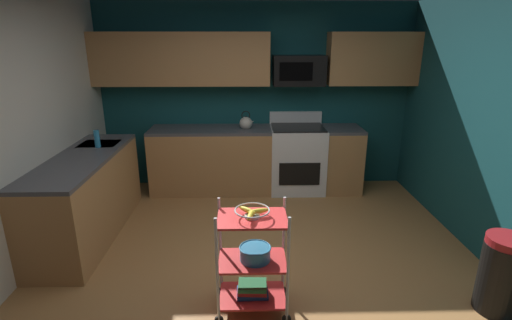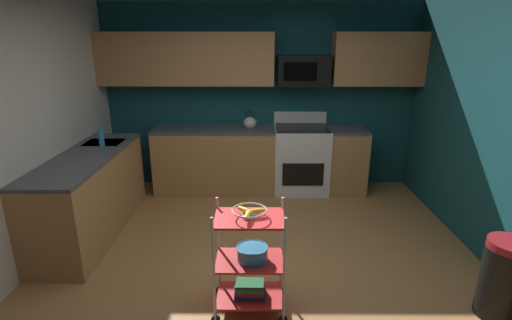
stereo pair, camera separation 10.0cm
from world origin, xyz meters
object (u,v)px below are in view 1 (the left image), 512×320
rolling_cart (252,260)px  mixing_bowl_large (255,253)px  oven_range (297,158)px  book_stack (252,289)px  dish_soap_bottle (97,139)px  trash_can (502,275)px  fruit_bowl (252,212)px  microwave (299,70)px  kettle (246,123)px

rolling_cart → mixing_bowl_large: size_ratio=3.63×
oven_range → rolling_cart: size_ratio=1.20×
mixing_bowl_large → rolling_cart: bearing=180.0°
book_stack → dish_soap_bottle: (-1.76, 1.67, 0.84)m
trash_can → fruit_bowl: bearing=178.2°
fruit_bowl → mixing_bowl_large: size_ratio=1.08×
fruit_bowl → trash_can: (1.99, -0.06, -0.55)m
rolling_cart → fruit_bowl: (0.00, -0.00, 0.42)m
microwave → mixing_bowl_large: bearing=-103.7°
trash_can → kettle: bearing=127.7°
microwave → trash_can: 3.34m
fruit_bowl → mixing_bowl_large: fruit_bowl is taller
rolling_cart → book_stack: (0.00, 0.00, -0.27)m
oven_range → trash_can: (1.32, -2.65, -0.15)m
microwave → book_stack: size_ratio=2.73×
mixing_bowl_large → book_stack: (-0.02, 0.00, -0.34)m
microwave → fruit_bowl: microwave is taller
microwave → mixing_bowl_large: microwave is taller
oven_range → trash_can: bearing=-63.6°
dish_soap_bottle → kettle: bearing=28.0°
fruit_bowl → trash_can: bearing=-1.8°
rolling_cart → kettle: (-0.05, 2.58, 0.54)m
rolling_cart → fruit_bowl: bearing=-53.1°
microwave → rolling_cart: size_ratio=0.77×
rolling_cart → dish_soap_bottle: dish_soap_bottle is taller
rolling_cart → trash_can: 2.00m
microwave → fruit_bowl: 2.89m
fruit_bowl → trash_can: fruit_bowl is taller
rolling_cart → dish_soap_bottle: 2.49m
kettle → fruit_bowl: bearing=-88.9°
rolling_cart → book_stack: size_ratio=3.56×
fruit_bowl → book_stack: 0.69m
kettle → trash_can: kettle is taller
kettle → book_stack: bearing=-88.9°
oven_range → rolling_cart: bearing=-104.7°
rolling_cart → book_stack: rolling_cart is taller
fruit_bowl → book_stack: (-0.00, 0.00, -0.69)m
trash_can → mixing_bowl_large: bearing=178.2°
microwave → mixing_bowl_large: size_ratio=2.78×
oven_range → mixing_bowl_large: bearing=-104.2°
fruit_bowl → kettle: (-0.05, 2.58, 0.12)m
rolling_cart → kettle: bearing=91.1°
microwave → dish_soap_bottle: (-2.44, -1.02, -0.68)m
oven_range → dish_soap_bottle: (-2.44, -0.92, 0.54)m
mixing_bowl_large → trash_can: (1.97, -0.06, -0.19)m
dish_soap_bottle → mixing_bowl_large: bearing=-43.0°
oven_range → book_stack: size_ratio=4.28×
mixing_bowl_large → kettle: (-0.07, 2.58, 0.48)m
rolling_cart → dish_soap_bottle: bearing=136.6°
kettle → dish_soap_bottle: (-1.71, -0.91, 0.02)m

